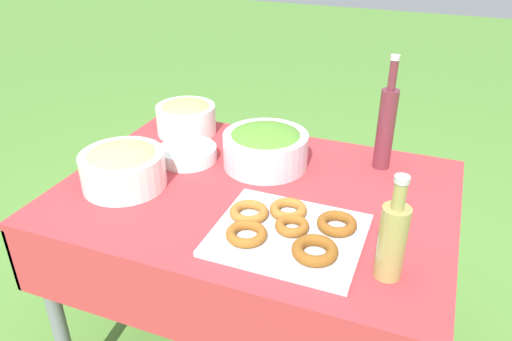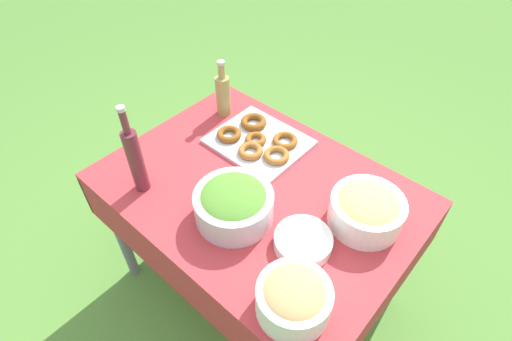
# 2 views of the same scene
# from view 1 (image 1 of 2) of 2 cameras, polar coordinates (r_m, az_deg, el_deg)

# --- Properties ---
(picnic_table) EXTENTS (1.21, 0.88, 0.75)m
(picnic_table) POSITION_cam_1_polar(r_m,az_deg,el_deg) (1.62, -0.02, -5.33)
(picnic_table) COLOR #B73338
(picnic_table) RESTS_ON ground_plane
(salad_bowl) EXTENTS (0.29, 0.29, 0.14)m
(salad_bowl) POSITION_cam_1_polar(r_m,az_deg,el_deg) (1.68, 1.10, 2.80)
(salad_bowl) COLOR silver
(salad_bowl) RESTS_ON picnic_table
(pasta_bowl) EXTENTS (0.26, 0.26, 0.13)m
(pasta_bowl) POSITION_cam_1_polar(r_m,az_deg,el_deg) (1.61, -14.99, 0.50)
(pasta_bowl) COLOR white
(pasta_bowl) RESTS_ON picnic_table
(donut_platter) EXTENTS (0.40, 0.34, 0.05)m
(donut_platter) POSITION_cam_1_polar(r_m,az_deg,el_deg) (1.35, 3.75, -6.91)
(donut_platter) COLOR silver
(donut_platter) RESTS_ON picnic_table
(plate_stack) EXTENTS (0.20, 0.20, 0.05)m
(plate_stack) POSITION_cam_1_polar(r_m,az_deg,el_deg) (1.75, -7.80, 1.95)
(plate_stack) COLOR white
(plate_stack) RESTS_ON picnic_table
(olive_oil_bottle) EXTENTS (0.07, 0.07, 0.27)m
(olive_oil_bottle) POSITION_cam_1_polar(r_m,az_deg,el_deg) (1.21, 15.33, -7.51)
(olive_oil_bottle) COLOR #998E4C
(olive_oil_bottle) RESTS_ON picnic_table
(wine_bottle) EXTENTS (0.06, 0.06, 0.38)m
(wine_bottle) POSITION_cam_1_polar(r_m,az_deg,el_deg) (1.69, 14.64, 5.01)
(wine_bottle) COLOR maroon
(wine_bottle) RESTS_ON picnic_table
(bread_bowl) EXTENTS (0.23, 0.23, 0.13)m
(bread_bowl) POSITION_cam_1_polar(r_m,az_deg,el_deg) (1.94, -8.01, 6.17)
(bread_bowl) COLOR white
(bread_bowl) RESTS_ON picnic_table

